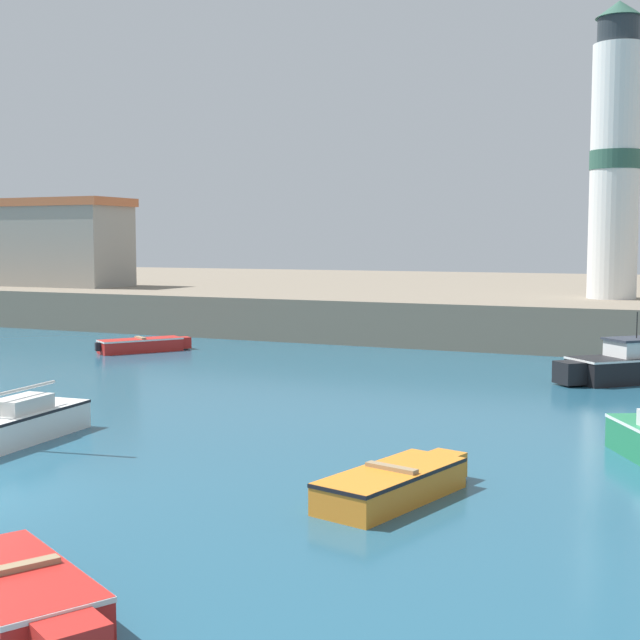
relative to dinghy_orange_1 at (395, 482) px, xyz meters
name	(u,v)px	position (x,y,z in m)	size (l,w,h in m)	color
quay_seawall	(506,299)	(-7.48, 42.30, 0.71)	(120.00, 40.00, 2.06)	gray
dinghy_orange_1	(395,482)	(0.00, 0.00, 0.00)	(2.06, 4.06, 0.67)	orange
sailboat_white_2	(7,427)	(-9.82, 0.33, 0.13)	(1.48, 5.49, 4.92)	white
motorboat_black_3	(637,365)	(2.85, 16.79, 0.25)	(5.16, 5.07, 2.41)	black
dinghy_red_5	(19,593)	(-2.68, -6.93, -0.02)	(3.85, 2.73, 0.64)	red
dinghy_red_7	(143,344)	(-17.59, 16.51, 0.00)	(2.99, 3.85, 0.66)	red
lighthouse	(615,156)	(0.52, 29.44, 8.56)	(2.38, 2.38, 14.02)	silver
harbor_shed_near_wharf	(65,242)	(-31.48, 28.00, 4.43)	(7.92, 4.26, 5.35)	gray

